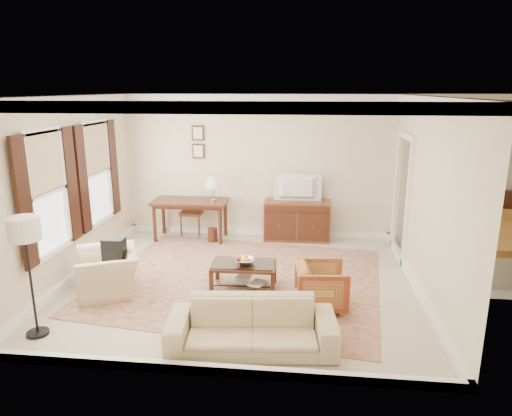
% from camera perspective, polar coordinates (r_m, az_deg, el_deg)
% --- Properties ---
extents(room_shell, '(5.51, 5.01, 2.91)m').
position_cam_1_polar(room_shell, '(6.79, -1.99, 10.24)').
color(room_shell, beige).
rests_on(room_shell, ground).
extents(annex_bedroom, '(3.00, 2.70, 2.90)m').
position_cam_1_polar(annex_bedroom, '(9.01, 29.02, -4.37)').
color(annex_bedroom, beige).
rests_on(annex_bedroom, ground).
extents(window_front, '(0.12, 1.56, 1.80)m').
position_cam_1_polar(window_front, '(7.18, -24.64, 1.71)').
color(window_front, '#CCB284').
rests_on(window_front, room_shell).
extents(window_rear, '(0.12, 1.56, 1.80)m').
position_cam_1_polar(window_rear, '(8.56, -19.27, 4.15)').
color(window_rear, '#CCB284').
rests_on(window_rear, room_shell).
extents(doorway, '(0.10, 1.12, 2.25)m').
position_cam_1_polar(doorway, '(8.60, 17.77, 1.08)').
color(doorway, white).
rests_on(doorway, room_shell).
extents(rug, '(4.79, 4.26, 0.01)m').
position_cam_1_polar(rug, '(7.48, -1.99, -8.89)').
color(rug, maroon).
rests_on(rug, room_shell).
extents(writing_desk, '(1.49, 0.75, 0.82)m').
position_cam_1_polar(writing_desk, '(9.31, -8.22, 0.31)').
color(writing_desk, '#3A1B10').
rests_on(writing_desk, room_shell).
extents(desk_chair, '(0.54, 0.54, 1.05)m').
position_cam_1_polar(desk_chair, '(9.70, -8.03, -0.20)').
color(desk_chair, brown).
rests_on(desk_chair, room_shell).
extents(desk_lamp, '(0.32, 0.32, 0.50)m').
position_cam_1_polar(desk_lamp, '(9.12, -5.36, 2.41)').
color(desk_lamp, silver).
rests_on(desk_lamp, writing_desk).
extents(framed_prints, '(0.25, 0.04, 0.68)m').
position_cam_1_polar(framed_prints, '(9.49, -7.24, 8.20)').
color(framed_prints, '#3A1B10').
rests_on(framed_prints, room_shell).
extents(sideboard, '(1.31, 0.51, 0.81)m').
position_cam_1_polar(sideboard, '(9.29, 5.13, -1.56)').
color(sideboard, brown).
rests_on(sideboard, room_shell).
extents(tv, '(0.91, 0.52, 0.12)m').
position_cam_1_polar(tv, '(9.07, 5.25, 3.61)').
color(tv, black).
rests_on(tv, sideboard).
extents(coffee_table, '(0.99, 0.59, 0.42)m').
position_cam_1_polar(coffee_table, '(7.06, -1.53, -7.65)').
color(coffee_table, '#3A1B10').
rests_on(coffee_table, room_shell).
extents(fruit_bowl, '(0.42, 0.42, 0.10)m').
position_cam_1_polar(fruit_bowl, '(6.99, -1.39, -6.53)').
color(fruit_bowl, silver).
rests_on(fruit_bowl, coffee_table).
extents(book_a, '(0.28, 0.07, 0.38)m').
position_cam_1_polar(book_a, '(7.23, -2.34, -8.38)').
color(book_a, brown).
rests_on(book_a, coffee_table).
extents(book_b, '(0.27, 0.14, 0.38)m').
position_cam_1_polar(book_b, '(7.01, -0.56, -9.18)').
color(book_b, brown).
rests_on(book_b, coffee_table).
extents(striped_armchair, '(0.70, 0.74, 0.71)m').
position_cam_1_polar(striped_armchair, '(6.52, 8.18, -9.40)').
color(striped_armchair, maroon).
rests_on(striped_armchair, room_shell).
extents(club_armchair, '(1.01, 1.18, 0.87)m').
position_cam_1_polar(club_armchair, '(7.24, -18.09, -6.79)').
color(club_armchair, tan).
rests_on(club_armchair, room_shell).
extents(backpack, '(0.32, 0.38, 0.40)m').
position_cam_1_polar(backpack, '(7.20, -17.32, -4.79)').
color(backpack, black).
rests_on(backpack, club_armchair).
extents(sofa, '(2.03, 0.77, 0.77)m').
position_cam_1_polar(sofa, '(5.50, -0.53, -13.66)').
color(sofa, tan).
rests_on(sofa, room_shell).
extents(floor_lamp, '(0.38, 0.38, 1.54)m').
position_cam_1_polar(floor_lamp, '(6.08, -26.91, -3.34)').
color(floor_lamp, black).
rests_on(floor_lamp, room_shell).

